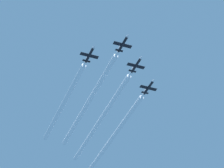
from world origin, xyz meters
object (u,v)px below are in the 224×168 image
Objects in this scene: jet_lead at (123,43)px; jet_outer_left at (149,87)px; jet_right_wingman at (90,54)px; jet_left_wingman at (137,65)px.

jet_outer_left is (-23.18, -23.00, -2.34)m from jet_lead.
jet_lead is 32.74m from jet_outer_left.
jet_outer_left is at bearing -135.23° from jet_lead.
jet_right_wingman is at bearing 18.32° from jet_outer_left.
jet_lead reaches higher than jet_right_wingman.
jet_right_wingman is at bearing -0.55° from jet_left_wingman.
jet_outer_left is (-11.85, -12.00, -1.59)m from jet_left_wingman.
jet_left_wingman is at bearing 179.45° from jet_right_wingman.
jet_lead is 1.00× the size of jet_right_wingman.
jet_left_wingman reaches higher than jet_right_wingman.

